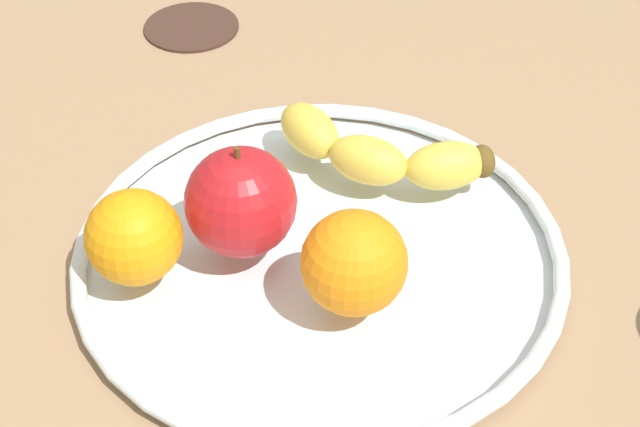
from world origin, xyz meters
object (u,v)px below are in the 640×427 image
(fruit_bowl, at_px, (320,253))
(apple, at_px, (241,202))
(orange_back_right, at_px, (134,237))
(banana, at_px, (379,152))
(ambient_coaster, at_px, (191,26))
(orange_center, at_px, (354,263))

(fruit_bowl, bearing_deg, apple, -154.26)
(orange_back_right, bearing_deg, fruit_bowl, 39.35)
(banana, height_order, ambient_coaster, banana)
(banana, relative_size, orange_back_right, 2.81)
(fruit_bowl, xyz_separation_m, apple, (-0.05, -0.02, 0.05))
(fruit_bowl, height_order, orange_back_right, orange_back_right)
(banana, xyz_separation_m, orange_back_right, (-0.10, -0.18, 0.02))
(fruit_bowl, height_order, orange_center, orange_center)
(banana, distance_m, ambient_coaster, 0.31)
(orange_back_right, relative_size, orange_center, 0.94)
(fruit_bowl, distance_m, ambient_coaster, 0.36)
(banana, bearing_deg, orange_back_right, -123.62)
(banana, height_order, orange_back_right, orange_back_right)
(banana, height_order, orange_center, orange_center)
(banana, bearing_deg, apple, -117.35)
(ambient_coaster, bearing_deg, fruit_bowl, -42.32)
(banana, relative_size, apple, 2.17)
(banana, xyz_separation_m, apple, (-0.05, -0.12, 0.02))
(ambient_coaster, bearing_deg, apple, -51.06)
(fruit_bowl, xyz_separation_m, banana, (0.00, 0.10, 0.03))
(orange_center, height_order, ambient_coaster, orange_center)
(fruit_bowl, relative_size, apple, 4.12)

